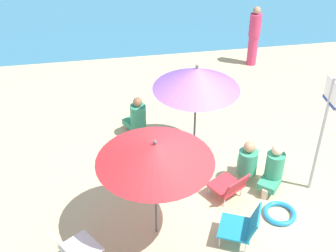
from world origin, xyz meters
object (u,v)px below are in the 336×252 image
(beach_chair_c, at_px, (74,248))
(swim_ring, at_px, (280,213))
(umbrella_purple, at_px, (197,78))
(warning_sign, at_px, (325,121))
(beach_chair_f, at_px, (230,186))
(umbrella_red, at_px, (155,153))
(beach_chair_a, at_px, (243,226))
(person_b, at_px, (254,36))
(person_d, at_px, (248,161))
(person_c, at_px, (137,117))
(beach_chair_e, at_px, (140,165))
(person_a, at_px, (274,169))

(beach_chair_c, xyz_separation_m, swim_ring, (3.35, 0.46, -0.31))
(umbrella_purple, bearing_deg, warning_sign, -34.62)
(beach_chair_f, xyz_separation_m, swim_ring, (0.73, -0.53, -0.25))
(umbrella_red, bearing_deg, beach_chair_a, -18.20)
(umbrella_red, relative_size, warning_sign, 0.82)
(umbrella_purple, height_order, person_b, umbrella_purple)
(umbrella_purple, height_order, person_d, umbrella_purple)
(umbrella_purple, distance_m, beach_chair_c, 3.50)
(beach_chair_a, xyz_separation_m, person_b, (2.03, 5.79, 0.45))
(beach_chair_a, height_order, person_c, person_c)
(beach_chair_e, bearing_deg, umbrella_purple, 124.49)
(beach_chair_a, xyz_separation_m, swim_ring, (0.79, 0.43, -0.30))
(beach_chair_f, xyz_separation_m, warning_sign, (1.50, 0.04, 1.14))
(person_d, bearing_deg, beach_chair_c, 132.86)
(beach_chair_e, height_order, person_a, person_a)
(beach_chair_a, height_order, warning_sign, warning_sign)
(beach_chair_c, relative_size, beach_chair_f, 1.04)
(umbrella_red, distance_m, warning_sign, 2.91)
(beach_chair_c, bearing_deg, person_b, 17.87)
(person_d, distance_m, swim_ring, 1.07)
(umbrella_red, relative_size, beach_chair_a, 2.39)
(beach_chair_a, height_order, beach_chair_c, beach_chair_c)
(umbrella_purple, distance_m, person_a, 2.07)
(umbrella_red, bearing_deg, swim_ring, 0.19)
(umbrella_purple, height_order, swim_ring, umbrella_purple)
(umbrella_red, relative_size, person_d, 2.03)
(beach_chair_c, bearing_deg, warning_sign, -19.91)
(beach_chair_e, height_order, beach_chair_f, beach_chair_e)
(beach_chair_c, height_order, person_a, person_a)
(person_b, height_order, swim_ring, person_b)
(beach_chair_c, bearing_deg, person_a, -15.73)
(beach_chair_a, distance_m, beach_chair_c, 2.56)
(beach_chair_a, relative_size, swim_ring, 1.37)
(umbrella_red, relative_size, beach_chair_c, 2.38)
(umbrella_purple, bearing_deg, person_c, 140.24)
(warning_sign, bearing_deg, beach_chair_a, -146.60)
(person_c, height_order, warning_sign, warning_sign)
(person_a, bearing_deg, beach_chair_f, -39.58)
(beach_chair_c, relative_size, person_c, 0.84)
(beach_chair_c, xyz_separation_m, beach_chair_e, (1.17, 1.78, -0.06))
(beach_chair_e, height_order, swim_ring, beach_chair_e)
(beach_chair_f, bearing_deg, umbrella_red, 81.92)
(person_a, distance_m, swim_ring, 0.78)
(beach_chair_f, height_order, person_a, person_a)
(umbrella_red, bearing_deg, warning_sign, 11.43)
(beach_chair_f, relative_size, person_a, 0.79)
(person_d, bearing_deg, person_b, -1.07)
(umbrella_purple, relative_size, person_c, 2.16)
(beach_chair_a, height_order, swim_ring, beach_chair_a)
(beach_chair_e, height_order, person_d, person_d)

